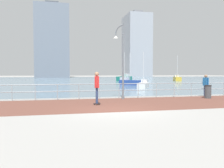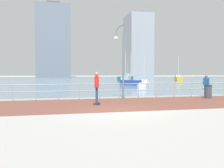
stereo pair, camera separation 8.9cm
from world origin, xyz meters
The scene contains 14 objects.
ground centered at (0.00, 40.00, 0.00)m, with size 220.00×220.00×0.00m, color #ADAAA5.
brick_paving centered at (0.00, 2.27, 0.00)m, with size 28.00×5.55×0.01m, color brown.
harbor_water centered at (0.00, 50.05, 0.00)m, with size 180.00×88.00×0.00m, color #6B899E.
waterfront_railing centered at (0.00, 5.05, 0.72)m, with size 25.25×0.06×1.03m.
lamppost centered at (1.39, 4.55, 2.76)m, with size 0.70×0.62×5.00m.
skateboarder centered at (-0.64, 2.03, 1.11)m, with size 0.41×0.56×1.83m.
bystander centered at (7.97, 4.70, 0.97)m, with size 0.31×0.56×1.65m.
trash_bin centered at (7.42, 3.63, 0.47)m, with size 0.46×0.46×0.93m.
sailboat_gray centered at (6.80, 14.74, 0.40)m, with size 2.29×3.03×4.17m.
sailboat_ivory centered at (7.30, 22.06, 0.45)m, with size 2.85×3.35×4.76m.
sailboat_red centered at (11.68, 40.05, 0.62)m, with size 4.38×4.20×6.52m.
sailboat_navy centered at (23.23, 37.19, 0.54)m, with size 2.51×4.24×5.70m.
tower_brick centered at (-5.62, 83.30, 13.64)m, with size 12.43×17.29×28.95m.
tower_beige centered at (34.11, 98.38, 15.15)m, with size 11.16×15.19×31.96m.
Camera 2 is at (-2.48, -10.45, 1.76)m, focal length 36.78 mm.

